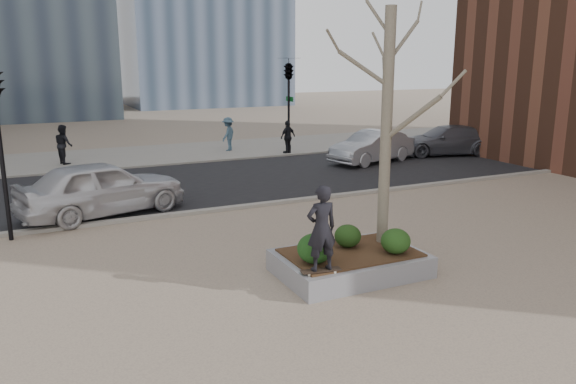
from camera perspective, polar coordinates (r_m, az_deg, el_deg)
name	(u,v)px	position (r m, az deg, el deg)	size (l,w,h in m)	color
ground	(308,281)	(11.62, 2.02, -9.06)	(120.00, 120.00, 0.00)	gray
street	(181,185)	(20.63, -10.83, 0.74)	(60.00, 8.00, 0.02)	black
far_sidewalk	(142,155)	(27.35, -14.58, 3.62)	(60.00, 6.00, 0.02)	gray
planter	(350,264)	(12.00, 6.31, -7.23)	(3.00, 2.00, 0.45)	gray
planter_mulch	(350,253)	(11.91, 6.34, -6.13)	(2.70, 1.70, 0.04)	#382314
sycamore_tree	(388,90)	(12.06, 10.11, 10.12)	(2.80, 2.80, 6.60)	gray
shrub_left	(315,248)	(11.13, 2.73, -5.75)	(0.70, 0.70, 0.60)	#103310
shrub_middle	(348,236)	(12.13, 6.09, -4.46)	(0.57, 0.57, 0.49)	#193511
shrub_right	(396,241)	(11.87, 10.88, -4.92)	(0.62, 0.62, 0.52)	#163812
skateboard	(321,272)	(10.79, 3.36, -8.08)	(0.78, 0.20, 0.07)	black
skateboarder	(321,228)	(10.51, 3.42, -3.70)	(0.60, 0.39, 1.65)	black
police_car	(102,188)	(17.02, -18.39, 0.43)	(1.90, 4.72, 1.61)	silver
car_silver	(372,147)	(24.81, 8.52, 4.57)	(1.46, 4.18, 1.38)	#AEB0B7
car_third	(445,140)	(27.55, 15.68, 5.08)	(1.91, 4.71, 1.37)	#4E4F59
pedestrian_a	(64,144)	(26.02, -21.83, 4.52)	(0.82, 0.64, 1.69)	black
pedestrian_b	(228,134)	(27.88, -6.10, 5.88)	(1.06, 0.61, 1.64)	#3F5D72
pedestrian_c	(288,137)	(26.96, -0.01, 5.62)	(0.92, 0.38, 1.56)	black
traffic_light_near	(1,151)	(15.29, -27.14, 3.69)	(0.60, 2.48, 4.50)	black
traffic_light_far	(289,107)	(26.80, 0.07, 8.68)	(0.60, 2.48, 4.50)	black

